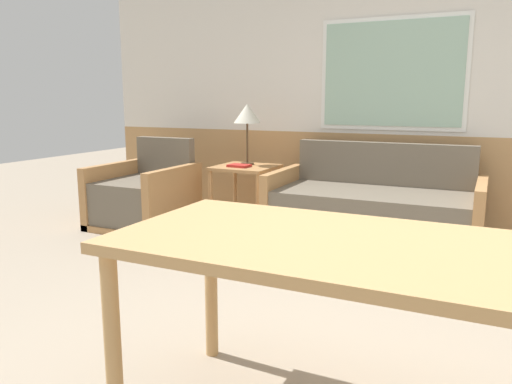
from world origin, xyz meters
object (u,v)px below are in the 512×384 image
object	(u,v)px
side_table	(245,175)
table_lamp	(247,115)
couch	(373,211)
dining_table	(439,273)
armchair	(144,199)

from	to	relation	value
side_table	table_lamp	distance (m)	0.59
couch	table_lamp	distance (m)	1.53
couch	dining_table	xyz separation A→B (m)	(0.78, -2.66, 0.43)
couch	armchair	size ratio (longest dim) A/B	2.04
couch	table_lamp	world-z (taller)	table_lamp
armchair	dining_table	xyz separation A→B (m)	(2.91, -2.24, 0.42)
side_table	dining_table	distance (m)	3.40
armchair	table_lamp	distance (m)	1.29
couch	side_table	xyz separation A→B (m)	(-1.27, 0.05, 0.23)
table_lamp	armchair	bearing A→B (deg)	-145.66
couch	dining_table	distance (m)	2.81
armchair	dining_table	distance (m)	3.70
couch	table_lamp	xyz separation A→B (m)	(-1.30, 0.15, 0.81)
side_table	dining_table	world-z (taller)	dining_table
couch	side_table	distance (m)	1.29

